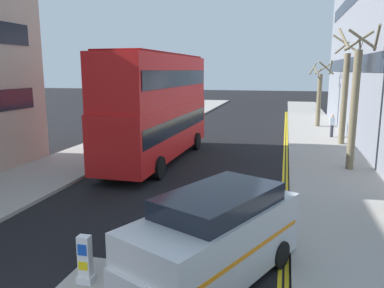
% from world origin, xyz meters
% --- Properties ---
extents(sidewalk_right, '(4.00, 80.00, 0.14)m').
position_xyz_m(sidewalk_right, '(6.50, 16.00, 0.07)').
color(sidewalk_right, '#9E9991').
rests_on(sidewalk_right, ground).
extents(sidewalk_left, '(4.00, 80.00, 0.14)m').
position_xyz_m(sidewalk_left, '(-6.50, 16.00, 0.07)').
color(sidewalk_left, '#9E9991').
rests_on(sidewalk_left, ground).
extents(kerb_line_outer, '(0.10, 56.00, 0.01)m').
position_xyz_m(kerb_line_outer, '(4.40, 14.00, 0.00)').
color(kerb_line_outer, yellow).
rests_on(kerb_line_outer, ground).
extents(kerb_line_inner, '(0.10, 56.00, 0.01)m').
position_xyz_m(kerb_line_inner, '(4.24, 14.00, 0.00)').
color(kerb_line_inner, yellow).
rests_on(kerb_line_inner, ground).
extents(traffic_island, '(1.10, 2.20, 0.10)m').
position_xyz_m(traffic_island, '(0.00, 3.05, 0.05)').
color(traffic_island, '#9E9991').
rests_on(traffic_island, ground).
extents(keep_left_bollard, '(0.36, 0.28, 1.11)m').
position_xyz_m(keep_left_bollard, '(0.00, 3.05, 0.61)').
color(keep_left_bollard, silver).
rests_on(keep_left_bollard, traffic_island).
extents(double_decker_bus_away, '(2.98, 10.86, 5.64)m').
position_xyz_m(double_decker_bus_away, '(-2.35, 15.03, 3.03)').
color(double_decker_bus_away, red).
rests_on(double_decker_bus_away, ground).
extents(taxi_minivan, '(3.75, 5.14, 2.12)m').
position_xyz_m(taxi_minivan, '(2.72, 3.94, 1.07)').
color(taxi_minivan, silver).
rests_on(taxi_minivan, ground).
extents(pedestrian_far, '(0.34, 0.22, 1.62)m').
position_xyz_m(pedestrian_far, '(7.45, 24.22, 0.99)').
color(pedestrian_far, '#2D2D38').
rests_on(pedestrian_far, sidewalk_right).
extents(street_tree_near, '(1.74, 1.60, 6.63)m').
position_xyz_m(street_tree_near, '(7.31, 15.05, 3.31)').
color(street_tree_near, '#6B6047').
rests_on(street_tree_near, sidewalk_right).
extents(street_tree_far, '(1.89, 1.82, 6.81)m').
position_xyz_m(street_tree_far, '(7.78, 21.70, 3.24)').
color(street_tree_far, '#6B6047').
rests_on(street_tree_far, sidewalk_right).
extents(street_tree_distant, '(1.95, 1.95, 5.48)m').
position_xyz_m(street_tree_distant, '(6.91, 29.65, 2.71)').
color(street_tree_distant, '#6B6047').
rests_on(street_tree_distant, sidewalk_right).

